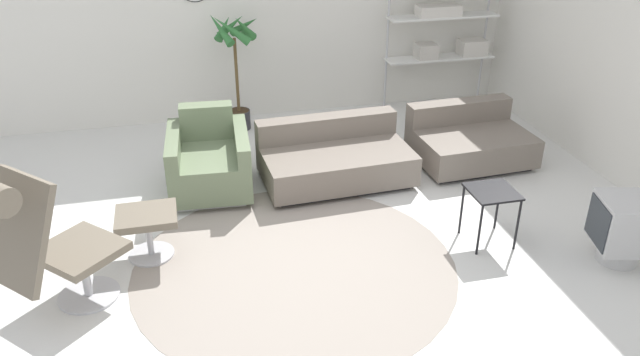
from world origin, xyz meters
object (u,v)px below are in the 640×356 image
at_px(armchair_red, 210,162).
at_px(couch_second, 469,142).
at_px(lounge_chair, 35,233).
at_px(couch_low, 335,160).
at_px(potted_plant, 236,64).
at_px(shelf_unit, 447,22).
at_px(side_table, 492,198).
at_px(ottoman, 147,224).
at_px(crt_television, 624,228).

height_order(armchair_red, couch_second, armchair_red).
relative_size(lounge_chair, armchair_red, 1.27).
distance_m(couch_low, potted_plant, 1.79).
distance_m(armchair_red, shelf_unit, 3.51).
bearing_deg(side_table, ottoman, 170.89).
xyz_separation_m(lounge_chair, armchair_red, (1.22, 1.67, -0.42)).
xyz_separation_m(couch_second, potted_plant, (-2.23, 1.44, 0.57)).
relative_size(lounge_chair, potted_plant, 0.87).
bearing_deg(lounge_chair, side_table, 49.04).
xyz_separation_m(lounge_chair, side_table, (3.38, 0.20, -0.29)).
xyz_separation_m(ottoman, couch_low, (1.78, 0.94, -0.08)).
relative_size(armchair_red, side_table, 1.98).
height_order(armchair_red, shelf_unit, shelf_unit).
relative_size(couch_second, potted_plant, 0.85).
relative_size(side_table, potted_plant, 0.34).
relative_size(couch_second, shelf_unit, 0.59).
distance_m(lounge_chair, couch_low, 2.94).
xyz_separation_m(ottoman, couch_second, (3.25, 1.02, -0.08)).
distance_m(side_table, crt_television, 1.02).
bearing_deg(crt_television, side_table, 74.37).
bearing_deg(lounge_chair, crt_television, 41.58).
bearing_deg(armchair_red, lounge_chair, 57.58).
distance_m(armchair_red, crt_television, 3.62).
distance_m(armchair_red, couch_low, 1.21).
bearing_deg(shelf_unit, couch_low, -138.07).
xyz_separation_m(couch_second, crt_television, (0.35, -1.96, 0.09)).
distance_m(couch_low, shelf_unit, 2.61).
bearing_deg(shelf_unit, couch_second, -102.76).
distance_m(side_table, shelf_unit, 3.22).
bearing_deg(side_table, lounge_chair, -176.62).
relative_size(armchair_red, couch_low, 0.64).
height_order(couch_low, shelf_unit, shelf_unit).
bearing_deg(lounge_chair, potted_plant, 107.29).
xyz_separation_m(side_table, crt_television, (0.88, -0.50, -0.11)).
height_order(potted_plant, shelf_unit, shelf_unit).
xyz_separation_m(lounge_chair, crt_television, (4.25, -0.30, -0.40)).
distance_m(lounge_chair, ottoman, 1.00).
relative_size(couch_low, couch_second, 1.24).
relative_size(side_table, crt_television, 0.87).
bearing_deg(potted_plant, couch_low, -63.61).
bearing_deg(ottoman, potted_plant, 67.46).
bearing_deg(ottoman, side_table, -9.11).
relative_size(couch_low, side_table, 3.08).
relative_size(ottoman, shelf_unit, 0.23).
height_order(couch_second, potted_plant, potted_plant).
distance_m(couch_second, potted_plant, 2.71).
bearing_deg(ottoman, crt_television, -14.62).
bearing_deg(couch_second, shelf_unit, -105.69).
bearing_deg(ottoman, couch_low, 27.98).
height_order(couch_second, crt_television, couch_second).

